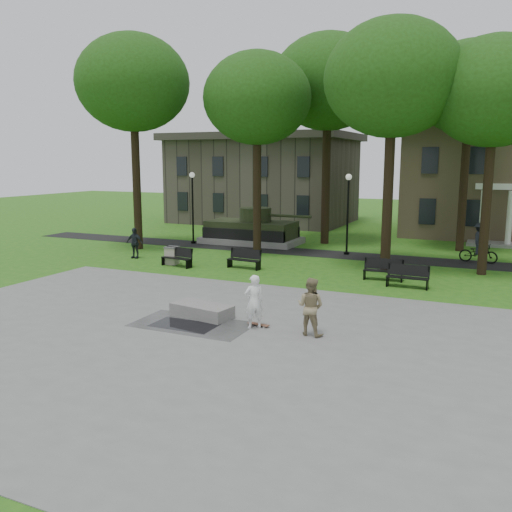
{
  "coord_description": "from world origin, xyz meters",
  "views": [
    {
      "loc": [
        8.62,
        -18.68,
        5.5
      ],
      "look_at": [
        -0.92,
        2.43,
        1.4
      ],
      "focal_mm": 38.0,
      "sensor_mm": 36.0,
      "label": 1
    }
  ],
  "objects_px": {
    "skateboarder": "(254,302)",
    "friend_watching": "(311,306)",
    "park_bench_0": "(177,256)",
    "cyclist": "(479,246)",
    "trash_bin": "(172,255)",
    "concrete_block": "(202,311)"
  },
  "relations": [
    {
      "from": "skateboarder",
      "to": "friend_watching",
      "type": "xyz_separation_m",
      "value": [
        1.92,
        0.09,
        0.03
      ]
    },
    {
      "from": "friend_watching",
      "to": "park_bench_0",
      "type": "height_order",
      "value": "friend_watching"
    },
    {
      "from": "friend_watching",
      "to": "cyclist",
      "type": "xyz_separation_m",
      "value": [
        4.33,
        15.63,
        -0.06
      ]
    },
    {
      "from": "cyclist",
      "to": "trash_bin",
      "type": "height_order",
      "value": "cyclist"
    },
    {
      "from": "concrete_block",
      "to": "friend_watching",
      "type": "xyz_separation_m",
      "value": [
        4.15,
        -0.34,
        0.71
      ]
    },
    {
      "from": "friend_watching",
      "to": "trash_bin",
      "type": "bearing_deg",
      "value": -30.15
    },
    {
      "from": "skateboarder",
      "to": "trash_bin",
      "type": "height_order",
      "value": "skateboarder"
    },
    {
      "from": "skateboarder",
      "to": "park_bench_0",
      "type": "relative_size",
      "value": 0.98
    },
    {
      "from": "cyclist",
      "to": "park_bench_0",
      "type": "xyz_separation_m",
      "value": [
        -14.37,
        -7.63,
        -0.37
      ]
    },
    {
      "from": "concrete_block",
      "to": "cyclist",
      "type": "xyz_separation_m",
      "value": [
        8.48,
        15.29,
        0.65
      ]
    },
    {
      "from": "friend_watching",
      "to": "concrete_block",
      "type": "bearing_deg",
      "value": 3.37
    },
    {
      "from": "concrete_block",
      "to": "cyclist",
      "type": "relative_size",
      "value": 1.0
    },
    {
      "from": "skateboarder",
      "to": "trash_bin",
      "type": "relative_size",
      "value": 1.88
    },
    {
      "from": "friend_watching",
      "to": "trash_bin",
      "type": "height_order",
      "value": "friend_watching"
    },
    {
      "from": "skateboarder",
      "to": "trash_bin",
      "type": "xyz_separation_m",
      "value": [
        -8.69,
        8.44,
        -0.44
      ]
    },
    {
      "from": "cyclist",
      "to": "trash_bin",
      "type": "xyz_separation_m",
      "value": [
        -14.94,
        -7.29,
        -0.41
      ]
    },
    {
      "from": "cyclist",
      "to": "park_bench_0",
      "type": "bearing_deg",
      "value": 125.96
    },
    {
      "from": "friend_watching",
      "to": "cyclist",
      "type": "distance_m",
      "value": 16.22
    },
    {
      "from": "concrete_block",
      "to": "skateboarder",
      "type": "xyz_separation_m",
      "value": [
        2.23,
        -0.43,
        0.68
      ]
    },
    {
      "from": "concrete_block",
      "to": "cyclist",
      "type": "bearing_deg",
      "value": 60.98
    },
    {
      "from": "friend_watching",
      "to": "park_bench_0",
      "type": "bearing_deg",
      "value": -30.52
    },
    {
      "from": "skateboarder",
      "to": "cyclist",
      "type": "xyz_separation_m",
      "value": [
        6.25,
        15.72,
        -0.03
      ]
    }
  ]
}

